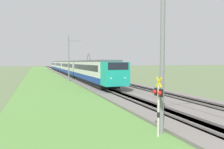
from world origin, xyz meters
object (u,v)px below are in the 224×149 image
passenger_train (66,67)px  catenary_mast_mid (69,58)px  catenary_mast_near (164,48)px  crossing_signal_aux (158,102)px

passenger_train → catenary_mast_mid: (-22.20, 2.44, 2.02)m
passenger_train → catenary_mast_near: catenary_mast_near is taller
passenger_train → catenary_mast_mid: 22.42m
passenger_train → catenary_mast_mid: bearing=-6.3°
crossing_signal_aux → catenary_mast_near: catenary_mast_near is taller
catenary_mast_near → passenger_train: bearing=-2.6°
passenger_train → catenary_mast_near: bearing=-2.6°
crossing_signal_aux → catenary_mast_mid: catenary_mast_mid is taller
crossing_signal_aux → catenary_mast_near: 2.59m
catenary_mast_near → catenary_mast_mid: size_ratio=0.99×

